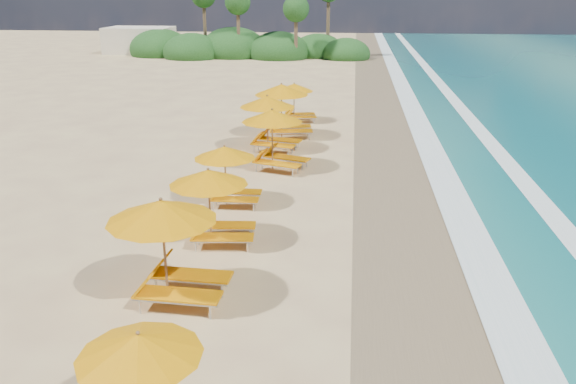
{
  "coord_description": "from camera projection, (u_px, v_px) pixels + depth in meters",
  "views": [
    {
      "loc": [
        1.84,
        -16.55,
        7.11
      ],
      "look_at": [
        0.0,
        0.0,
        1.2
      ],
      "focal_mm": 36.31,
      "sensor_mm": 36.0,
      "label": 1
    }
  ],
  "objects": [
    {
      "name": "ground",
      "position": [
        288.0,
        228.0,
        18.07
      ],
      "size": [
        160.0,
        160.0,
        0.0
      ],
      "primitive_type": "plane",
      "color": "#D0B77A",
      "rests_on": "ground"
    },
    {
      "name": "wet_sand",
      "position": [
        419.0,
        234.0,
        17.65
      ],
      "size": [
        4.0,
        160.0,
        0.01
      ],
      "primitive_type": "cube",
      "color": "olive",
      "rests_on": "ground"
    },
    {
      "name": "surf_foam",
      "position": [
        511.0,
        237.0,
        17.36
      ],
      "size": [
        4.0,
        160.0,
        0.01
      ],
      "color": "white",
      "rests_on": "ground"
    },
    {
      "name": "station_2",
      "position": [
        153.0,
        378.0,
        9.35
      ],
      "size": [
        2.6,
        2.53,
        2.06
      ],
      "rotation": [
        0.0,
        0.0,
        0.3
      ],
      "color": "olive",
      "rests_on": "ground"
    },
    {
      "name": "station_3",
      "position": [
        172.0,
        244.0,
        13.52
      ],
      "size": [
        2.86,
        2.66,
        2.59
      ],
      "rotation": [
        0.0,
        0.0,
        -0.04
      ],
      "color": "olive",
      "rests_on": "ground"
    },
    {
      "name": "station_4",
      "position": [
        216.0,
        201.0,
        16.67
      ],
      "size": [
        2.62,
        2.47,
        2.3
      ],
      "rotation": [
        0.0,
        0.0,
        0.1
      ],
      "color": "olive",
      "rests_on": "ground"
    },
    {
      "name": "station_5",
      "position": [
        230.0,
        171.0,
        19.69
      ],
      "size": [
        2.3,
        2.13,
        2.11
      ],
      "rotation": [
        0.0,
        0.0,
        0.03
      ],
      "color": "olive",
      "rests_on": "ground"
    },
    {
      "name": "station_6",
      "position": [
        277.0,
        136.0,
        23.47
      ],
      "size": [
        3.18,
        3.11,
        2.51
      ],
      "rotation": [
        0.0,
        0.0,
        -0.32
      ],
      "color": "olive",
      "rests_on": "ground"
    },
    {
      "name": "station_7",
      "position": [
        272.0,
        120.0,
        26.21
      ],
      "size": [
        3.11,
        2.99,
        2.54
      ],
      "rotation": [
        0.0,
        0.0,
        -0.22
      ],
      "color": "olive",
      "rests_on": "ground"
    },
    {
      "name": "station_8",
      "position": [
        286.0,
        107.0,
        28.56
      ],
      "size": [
        3.17,
        3.01,
        2.69
      ],
      "rotation": [
        0.0,
        0.0,
        0.15
      ],
      "color": "olive",
      "rests_on": "ground"
    },
    {
      "name": "station_9",
      "position": [
        297.0,
        100.0,
        31.96
      ],
      "size": [
        2.57,
        2.45,
        2.16
      ],
      "rotation": [
        0.0,
        0.0,
        0.17
      ],
      "color": "olive",
      "rests_on": "ground"
    },
    {
      "name": "treeline",
      "position": [
        242.0,
        47.0,
        61.4
      ],
      "size": [
        25.8,
        8.8,
        9.74
      ],
      "color": "#163D14",
      "rests_on": "ground"
    },
    {
      "name": "beach_building",
      "position": [
        140.0,
        40.0,
        64.86
      ],
      "size": [
        7.0,
        5.0,
        2.8
      ],
      "primitive_type": "cube",
      "color": "beige",
      "rests_on": "ground"
    }
  ]
}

